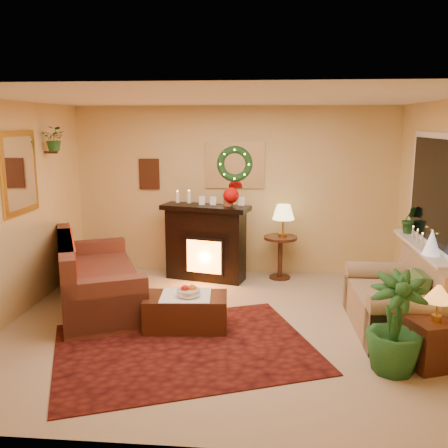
# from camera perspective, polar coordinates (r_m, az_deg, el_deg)

# --- Properties ---
(floor) EXTENTS (5.00, 5.00, 0.00)m
(floor) POSITION_cam_1_polar(r_m,az_deg,el_deg) (5.98, -0.30, -11.54)
(floor) COLOR beige
(floor) RESTS_ON ground
(ceiling) EXTENTS (5.00, 5.00, 0.00)m
(ceiling) POSITION_cam_1_polar(r_m,az_deg,el_deg) (5.51, -0.33, 14.20)
(ceiling) COLOR white
(ceiling) RESTS_ON ground
(wall_back) EXTENTS (5.00, 5.00, 0.00)m
(wall_back) POSITION_cam_1_polar(r_m,az_deg,el_deg) (7.82, 1.24, 3.84)
(wall_back) COLOR #EFD88C
(wall_back) RESTS_ON ground
(wall_front) EXTENTS (5.00, 5.00, 0.00)m
(wall_front) POSITION_cam_1_polar(r_m,az_deg,el_deg) (3.43, -3.89, -6.15)
(wall_front) COLOR #EFD88C
(wall_front) RESTS_ON ground
(wall_left) EXTENTS (4.50, 4.50, 0.00)m
(wall_left) POSITION_cam_1_polar(r_m,az_deg,el_deg) (6.34, -23.42, 1.10)
(wall_left) COLOR #EFD88C
(wall_left) RESTS_ON ground
(area_rug) EXTENTS (3.18, 2.80, 0.01)m
(area_rug) POSITION_cam_1_polar(r_m,az_deg,el_deg) (5.44, -4.53, -13.94)
(area_rug) COLOR maroon
(area_rug) RESTS_ON floor
(sofa) EXTENTS (1.72, 2.33, 0.92)m
(sofa) POSITION_cam_1_polar(r_m,az_deg,el_deg) (6.67, -14.19, -5.52)
(sofa) COLOR #4A2419
(sofa) RESTS_ON floor
(red_throw) EXTENTS (0.85, 1.37, 0.02)m
(red_throw) POSITION_cam_1_polar(r_m,az_deg,el_deg) (6.77, -14.03, -5.03)
(red_throw) COLOR red
(red_throw) RESTS_ON sofa
(fireplace) EXTENTS (1.22, 0.64, 1.07)m
(fireplace) POSITION_cam_1_polar(r_m,az_deg,el_deg) (7.53, -2.10, -2.27)
(fireplace) COLOR #36211A
(fireplace) RESTS_ON floor
(poinsettia) EXTENTS (0.23, 0.23, 0.23)m
(poinsettia) POSITION_cam_1_polar(r_m,az_deg,el_deg) (7.31, 0.81, 3.30)
(poinsettia) COLOR #B50906
(poinsettia) RESTS_ON fireplace
(mantel_candle_a) EXTENTS (0.05, 0.05, 0.16)m
(mantel_candle_a) POSITION_cam_1_polar(r_m,az_deg,el_deg) (7.44, -5.34, 3.09)
(mantel_candle_a) COLOR white
(mantel_candle_a) RESTS_ON fireplace
(mantel_candle_b) EXTENTS (0.06, 0.06, 0.18)m
(mantel_candle_b) POSITION_cam_1_polar(r_m,az_deg,el_deg) (7.43, -4.03, 3.10)
(mantel_candle_b) COLOR #F5E6CA
(mantel_candle_b) RESTS_ON fireplace
(mantel_mirror) EXTENTS (0.92, 0.02, 0.72)m
(mantel_mirror) POSITION_cam_1_polar(r_m,az_deg,el_deg) (7.75, 1.24, 6.75)
(mantel_mirror) COLOR white
(mantel_mirror) RESTS_ON wall_back
(wreath) EXTENTS (0.55, 0.11, 0.55)m
(wreath) POSITION_cam_1_polar(r_m,az_deg,el_deg) (7.71, 1.22, 6.87)
(wreath) COLOR #194719
(wreath) RESTS_ON wall_back
(wall_art) EXTENTS (0.32, 0.03, 0.48)m
(wall_art) POSITION_cam_1_polar(r_m,az_deg,el_deg) (7.97, -8.53, 5.67)
(wall_art) COLOR #381E11
(wall_art) RESTS_ON wall_back
(gold_mirror) EXTENTS (0.03, 0.84, 1.00)m
(gold_mirror) POSITION_cam_1_polar(r_m,az_deg,el_deg) (6.54, -22.34, 5.46)
(gold_mirror) COLOR gold
(gold_mirror) RESTS_ON wall_left
(hanging_plant) EXTENTS (0.33, 0.28, 0.36)m
(hanging_plant) POSITION_cam_1_polar(r_m,az_deg,el_deg) (7.14, -18.71, 7.92)
(hanging_plant) COLOR #194719
(hanging_plant) RESTS_ON wall_left
(loveseat) EXTENTS (0.90, 1.50, 0.86)m
(loveseat) POSITION_cam_1_polar(r_m,az_deg,el_deg) (6.05, 18.82, -7.66)
(loveseat) COLOR gray
(loveseat) RESTS_ON floor
(window_frame) EXTENTS (0.03, 1.86, 1.36)m
(window_frame) POSITION_cam_1_polar(r_m,az_deg,el_deg) (6.39, 23.00, 3.48)
(window_frame) COLOR white
(window_frame) RESTS_ON wall_right
(window_glass) EXTENTS (0.02, 1.70, 1.22)m
(window_glass) POSITION_cam_1_polar(r_m,az_deg,el_deg) (6.39, 22.87, 3.48)
(window_glass) COLOR black
(window_glass) RESTS_ON wall_right
(window_sill) EXTENTS (0.22, 1.86, 0.04)m
(window_sill) POSITION_cam_1_polar(r_m,az_deg,el_deg) (6.48, 21.65, -2.45)
(window_sill) COLOR white
(window_sill) RESTS_ON wall_right
(mini_tree) EXTENTS (0.20, 0.20, 0.30)m
(mini_tree) POSITION_cam_1_polar(r_m,az_deg,el_deg) (6.01, 22.66, -1.91)
(mini_tree) COLOR white
(mini_tree) RESTS_ON window_sill
(sill_plant) EXTENTS (0.27, 0.22, 0.49)m
(sill_plant) POSITION_cam_1_polar(r_m,az_deg,el_deg) (7.08, 20.49, 0.54)
(sill_plant) COLOR #104116
(sill_plant) RESTS_ON window_sill
(side_table_round) EXTENTS (0.58, 0.58, 0.66)m
(side_table_round) POSITION_cam_1_polar(r_m,az_deg,el_deg) (7.66, 6.43, -3.84)
(side_table_round) COLOR black
(side_table_round) RESTS_ON floor
(lamp_cream) EXTENTS (0.33, 0.33, 0.50)m
(lamp_cream) POSITION_cam_1_polar(r_m,az_deg,el_deg) (7.52, 6.78, 0.21)
(lamp_cream) COLOR #FFEC8F
(lamp_cream) RESTS_ON side_table_round
(end_table_square) EXTENTS (0.50, 0.50, 0.48)m
(end_table_square) POSITION_cam_1_polar(r_m,az_deg,el_deg) (5.34, 22.52, -12.25)
(end_table_square) COLOR brown
(end_table_square) RESTS_ON floor
(lamp_tiffany) EXTENTS (0.28, 0.28, 0.40)m
(lamp_tiffany) POSITION_cam_1_polar(r_m,az_deg,el_deg) (5.18, 23.31, -7.40)
(lamp_tiffany) COLOR orange
(lamp_tiffany) RESTS_ON end_table_square
(coffee_table) EXTENTS (0.98, 0.59, 0.39)m
(coffee_table) POSITION_cam_1_polar(r_m,az_deg,el_deg) (5.85, -4.36, -9.90)
(coffee_table) COLOR #371D14
(coffee_table) RESTS_ON floor
(fruit_bowl) EXTENTS (0.27, 0.27, 0.06)m
(fruit_bowl) POSITION_cam_1_polar(r_m,az_deg,el_deg) (5.73, -4.09, -7.79)
(fruit_bowl) COLOR beige
(fruit_bowl) RESTS_ON coffee_table
(floor_palm) EXTENTS (1.75, 1.75, 2.92)m
(floor_palm) POSITION_cam_1_polar(r_m,az_deg,el_deg) (5.06, 18.98, -11.08)
(floor_palm) COLOR #266426
(floor_palm) RESTS_ON floor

